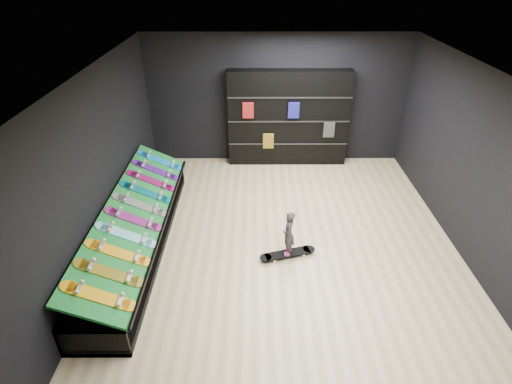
{
  "coord_description": "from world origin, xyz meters",
  "views": [
    {
      "loc": [
        -0.52,
        -5.53,
        4.46
      ],
      "look_at": [
        -0.5,
        0.2,
        1.0
      ],
      "focal_mm": 28.0,
      "sensor_mm": 36.0,
      "label": 1
    }
  ],
  "objects_px": {
    "back_shelving": "(288,119)",
    "child": "(288,241)",
    "display_rack": "(138,235)",
    "floor_skateboard": "(287,255)"
  },
  "relations": [
    {
      "from": "back_shelving",
      "to": "child",
      "type": "relative_size",
      "value": 5.76
    },
    {
      "from": "child",
      "to": "back_shelving",
      "type": "bearing_deg",
      "value": -179.46
    },
    {
      "from": "child",
      "to": "display_rack",
      "type": "bearing_deg",
      "value": -92.09
    },
    {
      "from": "display_rack",
      "to": "floor_skateboard",
      "type": "relative_size",
      "value": 4.59
    },
    {
      "from": "floor_skateboard",
      "to": "child",
      "type": "xyz_separation_m",
      "value": [
        0.0,
        0.0,
        0.29
      ]
    },
    {
      "from": "floor_skateboard",
      "to": "child",
      "type": "bearing_deg",
      "value": 0.0
    },
    {
      "from": "back_shelving",
      "to": "display_rack",
      "type": "bearing_deg",
      "value": -130.28
    },
    {
      "from": "back_shelving",
      "to": "child",
      "type": "bearing_deg",
      "value": -93.64
    },
    {
      "from": "display_rack",
      "to": "back_shelving",
      "type": "height_order",
      "value": "back_shelving"
    },
    {
      "from": "display_rack",
      "to": "floor_skateboard",
      "type": "height_order",
      "value": "display_rack"
    }
  ]
}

